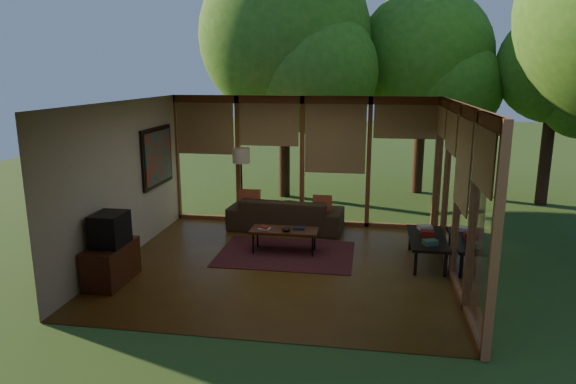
% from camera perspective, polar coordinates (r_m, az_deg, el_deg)
% --- Properties ---
extents(floor, '(5.50, 5.50, 0.00)m').
position_cam_1_polar(floor, '(8.70, -0.67, -8.15)').
color(floor, brown).
rests_on(floor, ground).
extents(ceiling, '(5.50, 5.50, 0.00)m').
position_cam_1_polar(ceiling, '(8.12, -0.72, 9.91)').
color(ceiling, silver).
rests_on(ceiling, ground).
extents(wall_left, '(0.04, 5.00, 2.70)m').
position_cam_1_polar(wall_left, '(9.17, -17.89, 1.13)').
color(wall_left, beige).
rests_on(wall_left, ground).
extents(wall_front, '(5.50, 0.04, 2.70)m').
position_cam_1_polar(wall_front, '(5.94, -4.83, -4.62)').
color(wall_front, beige).
rests_on(wall_front, ground).
extents(window_wall_back, '(5.50, 0.12, 2.70)m').
position_cam_1_polar(window_wall_back, '(10.73, 1.58, 3.43)').
color(window_wall_back, brown).
rests_on(window_wall_back, ground).
extents(window_wall_right, '(0.12, 5.00, 2.70)m').
position_cam_1_polar(window_wall_right, '(8.30, 18.36, -0.12)').
color(window_wall_right, brown).
rests_on(window_wall_right, ground).
extents(tree_nw, '(4.21, 4.21, 6.14)m').
position_cam_1_polar(tree_nw, '(13.19, -0.38, 16.93)').
color(tree_nw, '#3C2116').
rests_on(tree_nw, ground).
extents(tree_ne, '(3.46, 3.46, 5.28)m').
position_cam_1_polar(tree_ne, '(14.07, 14.87, 14.27)').
color(tree_ne, '#3C2116').
rests_on(tree_ne, ground).
extents(tree_far, '(2.66, 2.66, 4.65)m').
position_cam_1_polar(tree_far, '(13.76, 27.63, 12.25)').
color(tree_far, '#3C2116').
rests_on(tree_far, ground).
extents(rug, '(2.38, 1.69, 0.01)m').
position_cam_1_polar(rug, '(9.21, -0.23, -6.86)').
color(rug, maroon).
rests_on(rug, floor).
extents(sofa, '(2.36, 1.06, 0.67)m').
position_cam_1_polar(sofa, '(10.50, -0.25, -2.44)').
color(sofa, '#3D2E1E').
rests_on(sofa, floor).
extents(pillow_left, '(0.44, 0.24, 0.47)m').
position_cam_1_polar(pillow_left, '(10.53, -4.32, -0.94)').
color(pillow_left, maroon).
rests_on(pillow_left, sofa).
extents(pillow_right, '(0.38, 0.20, 0.40)m').
position_cam_1_polar(pillow_right, '(10.30, 3.83, -1.44)').
color(pillow_right, maroon).
rests_on(pillow_right, sofa).
extents(ct_book_lower, '(0.21, 0.16, 0.03)m').
position_cam_1_polar(ct_book_lower, '(9.19, -2.63, -4.07)').
color(ct_book_lower, beige).
rests_on(ct_book_lower, coffee_table).
extents(ct_book_upper, '(0.19, 0.16, 0.03)m').
position_cam_1_polar(ct_book_upper, '(9.18, -2.63, -3.90)').
color(ct_book_upper, maroon).
rests_on(ct_book_upper, coffee_table).
extents(ct_book_side, '(0.21, 0.16, 0.03)m').
position_cam_1_polar(ct_book_side, '(9.21, 1.20, -4.02)').
color(ct_book_side, '#151D30').
rests_on(ct_book_side, coffee_table).
extents(ct_bowl, '(0.16, 0.16, 0.07)m').
position_cam_1_polar(ct_bowl, '(9.06, -0.21, -4.16)').
color(ct_bowl, black).
rests_on(ct_bowl, coffee_table).
extents(media_cabinet, '(0.50, 1.00, 0.60)m').
position_cam_1_polar(media_cabinet, '(8.39, -19.04, -7.52)').
color(media_cabinet, '#4E2515').
rests_on(media_cabinet, floor).
extents(television, '(0.45, 0.55, 0.50)m').
position_cam_1_polar(television, '(8.21, -19.20, -3.93)').
color(television, black).
rests_on(television, media_cabinet).
extents(console_book_a, '(0.26, 0.23, 0.08)m').
position_cam_1_polar(console_book_a, '(8.59, 15.52, -5.41)').
color(console_book_a, '#376150').
rests_on(console_book_a, side_console).
extents(console_book_b, '(0.22, 0.17, 0.10)m').
position_cam_1_polar(console_book_b, '(9.01, 15.22, -4.45)').
color(console_book_b, maroon).
rests_on(console_book_b, side_console).
extents(console_book_c, '(0.28, 0.23, 0.07)m').
position_cam_1_polar(console_book_c, '(9.40, 14.97, -3.82)').
color(console_book_c, beige).
rests_on(console_book_c, side_console).
extents(floor_lamp, '(0.36, 0.36, 1.65)m').
position_cam_1_polar(floor_lamp, '(10.58, -5.21, 3.55)').
color(floor_lamp, black).
rests_on(floor_lamp, floor).
extents(coffee_table, '(1.20, 0.50, 0.43)m').
position_cam_1_polar(coffee_table, '(9.19, -0.42, -4.38)').
color(coffee_table, '#4E2515').
rests_on(coffee_table, floor).
extents(side_console, '(0.60, 1.40, 0.46)m').
position_cam_1_polar(side_console, '(8.99, 15.22, -5.12)').
color(side_console, black).
rests_on(side_console, floor).
extents(wall_painting, '(0.06, 1.35, 1.15)m').
position_cam_1_polar(wall_painting, '(10.36, -14.31, 3.81)').
color(wall_painting, black).
rests_on(wall_painting, wall_left).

